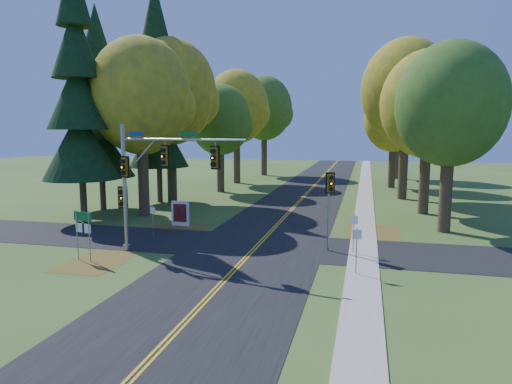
% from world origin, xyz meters
% --- Properties ---
extents(ground, '(160.00, 160.00, 0.00)m').
position_xyz_m(ground, '(0.00, 0.00, 0.00)').
color(ground, '#31531D').
rests_on(ground, ground).
extents(road_main, '(8.00, 160.00, 0.02)m').
position_xyz_m(road_main, '(0.00, 0.00, 0.01)').
color(road_main, black).
rests_on(road_main, ground).
extents(road_cross, '(60.00, 6.00, 0.02)m').
position_xyz_m(road_cross, '(0.00, 2.00, 0.01)').
color(road_cross, black).
rests_on(road_cross, ground).
extents(centerline_left, '(0.10, 160.00, 0.01)m').
position_xyz_m(centerline_left, '(-0.10, 0.00, 0.03)').
color(centerline_left, gold).
rests_on(centerline_left, road_main).
extents(centerline_right, '(0.10, 160.00, 0.01)m').
position_xyz_m(centerline_right, '(0.10, 0.00, 0.03)').
color(centerline_right, gold).
rests_on(centerline_right, road_main).
extents(sidewalk_east, '(1.60, 160.00, 0.06)m').
position_xyz_m(sidewalk_east, '(6.20, 0.00, 0.03)').
color(sidewalk_east, '#9E998E').
rests_on(sidewalk_east, ground).
extents(leaf_patch_w_near, '(4.00, 6.00, 0.00)m').
position_xyz_m(leaf_patch_w_near, '(-6.50, 4.00, 0.01)').
color(leaf_patch_w_near, brown).
rests_on(leaf_patch_w_near, ground).
extents(leaf_patch_e, '(3.50, 8.00, 0.00)m').
position_xyz_m(leaf_patch_e, '(6.80, 6.00, 0.01)').
color(leaf_patch_e, brown).
rests_on(leaf_patch_e, ground).
extents(leaf_patch_w_far, '(3.00, 5.00, 0.00)m').
position_xyz_m(leaf_patch_w_far, '(-7.50, -3.00, 0.01)').
color(leaf_patch_w_far, brown).
rests_on(leaf_patch_w_far, ground).
extents(tree_w_a, '(8.00, 8.00, 14.15)m').
position_xyz_m(tree_w_a, '(-11.13, 9.38, 9.49)').
color(tree_w_a, '#38281C').
rests_on(tree_w_a, ground).
extents(tree_e_a, '(7.20, 7.20, 12.73)m').
position_xyz_m(tree_e_a, '(11.57, 8.77, 8.53)').
color(tree_e_a, '#38281C').
rests_on(tree_e_a, ground).
extents(tree_w_b, '(8.60, 8.60, 15.38)m').
position_xyz_m(tree_w_b, '(-11.72, 16.29, 10.37)').
color(tree_w_b, '#38281C').
rests_on(tree_w_b, ground).
extents(tree_e_b, '(7.60, 7.60, 13.33)m').
position_xyz_m(tree_e_b, '(10.97, 15.58, 8.90)').
color(tree_e_b, '#38281C').
rests_on(tree_e_b, ground).
extents(tree_w_c, '(6.80, 6.80, 11.91)m').
position_xyz_m(tree_w_c, '(-9.54, 24.47, 7.94)').
color(tree_w_c, '#38281C').
rests_on(tree_w_c, ground).
extents(tree_e_c, '(8.80, 8.80, 15.79)m').
position_xyz_m(tree_e_c, '(9.88, 23.69, 10.66)').
color(tree_e_c, '#38281C').
rests_on(tree_e_c, ground).
extents(tree_w_d, '(8.20, 8.20, 14.56)m').
position_xyz_m(tree_w_d, '(-10.13, 33.18, 9.78)').
color(tree_w_d, '#38281C').
rests_on(tree_w_d, ground).
extents(tree_e_d, '(7.00, 7.00, 12.32)m').
position_xyz_m(tree_e_d, '(9.26, 32.87, 8.24)').
color(tree_e_d, '#38281C').
rests_on(tree_e_d, ground).
extents(tree_w_e, '(8.40, 8.40, 14.97)m').
position_xyz_m(tree_w_e, '(-8.92, 44.09, 10.07)').
color(tree_w_e, '#38281C').
rests_on(tree_w_e, ground).
extents(tree_e_e, '(7.80, 7.80, 13.74)m').
position_xyz_m(tree_e_e, '(10.47, 43.58, 9.19)').
color(tree_e_e, '#38281C').
rests_on(tree_e_e, ground).
extents(pine_a, '(5.60, 5.60, 19.48)m').
position_xyz_m(pine_a, '(-14.50, 6.00, 9.18)').
color(pine_a, '#38281C').
rests_on(pine_a, ground).
extents(pine_b, '(5.60, 5.60, 17.31)m').
position_xyz_m(pine_b, '(-16.00, 11.00, 8.16)').
color(pine_b, '#38281C').
rests_on(pine_b, ground).
extents(pine_c, '(5.60, 5.60, 20.56)m').
position_xyz_m(pine_c, '(-13.00, 16.00, 9.69)').
color(pine_c, '#38281C').
rests_on(pine_c, ground).
extents(traffic_mast, '(7.83, 1.85, 7.23)m').
position_xyz_m(traffic_mast, '(-5.23, -1.19, 4.65)').
color(traffic_mast, gray).
rests_on(traffic_mast, ground).
extents(east_signal_pole, '(0.51, 0.61, 4.56)m').
position_xyz_m(east_signal_pole, '(4.26, 1.64, 3.46)').
color(east_signal_pole, gray).
rests_on(east_signal_pole, ground).
extents(ped_signal_pole, '(0.57, 0.67, 3.65)m').
position_xyz_m(ped_signal_pole, '(-7.58, -0.23, 2.72)').
color(ped_signal_pole, gray).
rests_on(ped_signal_pole, ground).
extents(route_sign_cluster, '(1.23, 0.32, 2.69)m').
position_xyz_m(route_sign_cluster, '(-8.29, -3.17, 1.89)').
color(route_sign_cluster, gray).
rests_on(route_sign_cluster, ground).
extents(info_kiosk, '(1.30, 0.20, 1.80)m').
position_xyz_m(info_kiosk, '(-6.79, 6.29, 0.90)').
color(info_kiosk, white).
rests_on(info_kiosk, ground).
extents(reg_sign_e_north, '(0.43, 0.07, 2.25)m').
position_xyz_m(reg_sign_e_north, '(5.65, 1.49, 1.54)').
color(reg_sign_e_north, gray).
rests_on(reg_sign_e_north, ground).
extents(reg_sign_e_south, '(0.44, 0.08, 2.30)m').
position_xyz_m(reg_sign_e_south, '(5.88, -2.30, 1.57)').
color(reg_sign_e_south, gray).
rests_on(reg_sign_e_south, ground).
extents(reg_sign_w, '(0.39, 0.15, 2.12)m').
position_xyz_m(reg_sign_w, '(-6.93, 2.21, 1.45)').
color(reg_sign_w, gray).
rests_on(reg_sign_w, ground).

